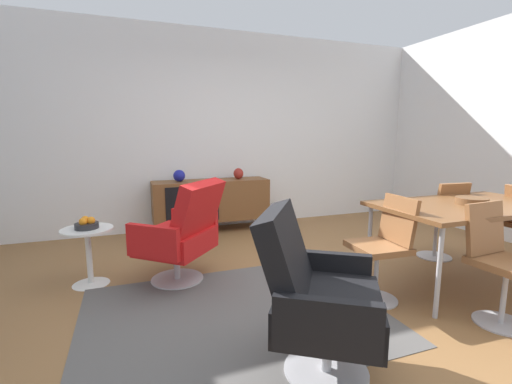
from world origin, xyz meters
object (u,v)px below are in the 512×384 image
Objects in this scene: vase_sculptural_dark at (179,176)px; lounge_chair_red at (182,232)px; vase_cobalt at (238,174)px; dining_table at (467,209)px; armchair_black_shell at (316,294)px; side_table_round at (89,250)px; sideboard at (211,200)px; dining_chair_front_left at (499,259)px; fruit_bowl at (87,224)px; wooden_bowl_on_table at (472,201)px; dining_chair_near_window at (384,244)px; dining_chair_back_right at (442,217)px.

vase_sculptural_dark is 0.17× the size of lounge_chair_red.
vase_cobalt is 2.88m from dining_table.
lounge_chair_red is (-1.05, -1.63, -0.33)m from vase_cobalt.
vase_cobalt reaches higher than dining_table.
armchair_black_shell is 1.82× the size of side_table_round.
lounge_chair_red reaches higher than dining_table.
dining_chair_front_left is at bearing -66.26° from sideboard.
vase_cobalt is 0.30× the size of side_table_round.
dining_chair_front_left reaches higher than fruit_bowl.
wooden_bowl_on_table is at bearing 55.54° from dining_chair_front_left.
vase_sculptural_dark reaches higher than fruit_bowl.
dining_chair_front_left reaches higher than sideboard.
dining_chair_front_left reaches higher than dining_table.
vase_sculptural_dark is at bearing 179.75° from sideboard.
vase_sculptural_dark is at bearing 129.99° from wooden_bowl_on_table.
dining_chair_near_window is at bearing -80.45° from vase_cobalt.
dining_table reaches higher than fruit_bowl.
wooden_bowl_on_table is at bearing -62.74° from vase_cobalt.
dining_table is 2.55m from lounge_chair_red.
dining_chair_back_right is (1.23, 0.56, 0.00)m from dining_chair_near_window.
sideboard is 2.02m from side_table_round.
wooden_bowl_on_table is 0.50× the size of side_table_round.
dining_chair_front_left is 1.65× the size of side_table_round.
sideboard is at bearing 113.74° from dining_chair_front_left.
lounge_chair_red is (-1.48, 0.93, -0.00)m from dining_chair_near_window.
dining_chair_near_window reaches higher than wooden_bowl_on_table.
lounge_chair_red is 1.00× the size of armchair_black_shell.
armchair_black_shell is (-0.54, -3.15, -0.33)m from vase_cobalt.
sideboard is 3.15m from armchair_black_shell.
sideboard is 2.87m from dining_chair_back_right.
fruit_bowl is at bearing -53.25° from side_table_round.
sideboard is 2.69m from dining_chair_near_window.
dining_chair_back_right is 0.90× the size of lounge_chair_red.
vase_cobalt reaches higher than dining_chair_near_window.
wooden_bowl_on_table reaches higher than sideboard.
armchair_black_shell is at bearing -178.62° from dining_chair_front_left.
sideboard is 0.54m from vase_cobalt.
dining_chair_back_right is 3.57m from fruit_bowl.
vase_sculptural_dark is (-0.43, 0.00, 0.36)m from sideboard.
dining_chair_back_right reaches higher than side_table_round.
dining_chair_near_window is at bearing -63.68° from vase_sculptural_dark.
vase_sculptural_dark is 3.37m from wooden_bowl_on_table.
vase_cobalt reaches higher than wooden_bowl_on_table.
side_table_round is at bearing 126.94° from armchair_black_shell.
fruit_bowl is (-2.28, 1.15, 0.09)m from dining_chair_near_window.
dining_chair_front_left is (-0.37, -0.53, -0.30)m from wooden_bowl_on_table.
vase_cobalt is 0.10× the size of dining_table.
dining_table is at bearing -62.69° from vase_cobalt.
armchair_black_shell is at bearing -163.07° from wooden_bowl_on_table.
armchair_black_shell is (0.51, -1.52, 0.00)m from lounge_chair_red.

